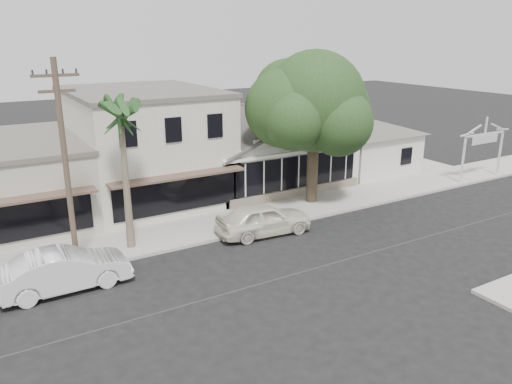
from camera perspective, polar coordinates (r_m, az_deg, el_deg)
ground at (r=22.31m, az=6.79°, el=-8.67°), size 140.00×140.00×0.00m
sidewalk_north at (r=24.92m, az=-18.16°, el=-6.38°), size 90.00×3.50×0.15m
corner_shop at (r=33.93m, az=0.94°, el=5.28°), size 10.40×8.60×5.10m
side_cottage at (r=38.30m, az=12.25°, el=4.59°), size 6.00×6.00×3.00m
arch_sign at (r=37.88m, az=24.68°, el=5.82°), size 4.12×0.12×3.95m
row_building_near at (r=31.43m, az=-12.65°, el=5.05°), size 8.00×10.00×6.50m
utility_pole at (r=21.82m, az=-20.94°, el=3.08°), size 1.80×0.24×9.00m
car_0 at (r=25.48m, az=0.89°, el=-3.08°), size 5.08×2.41×1.68m
car_1 at (r=21.53m, az=-21.04°, el=-8.33°), size 5.10×1.82×1.67m
shade_tree at (r=29.41m, az=6.28°, el=9.94°), size 8.19×7.40×9.08m
palm_east at (r=22.98m, az=-15.23°, el=8.69°), size 2.83×2.83×7.66m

